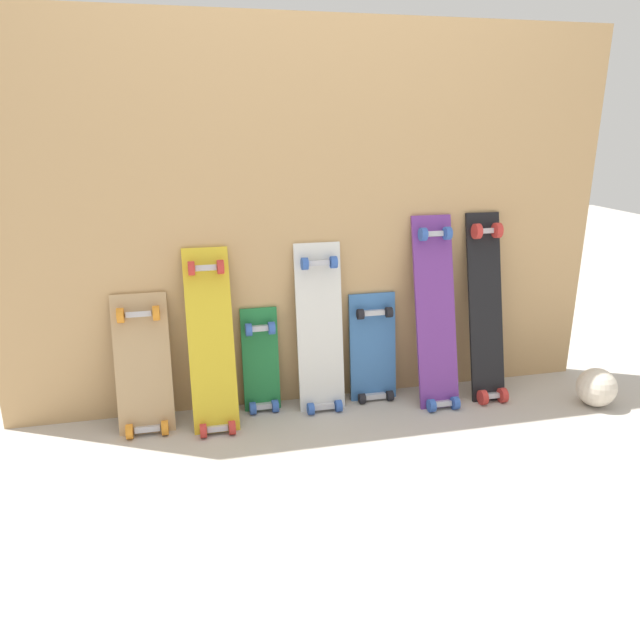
{
  "coord_description": "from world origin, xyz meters",
  "views": [
    {
      "loc": [
        -0.6,
        -2.59,
        1.3
      ],
      "look_at": [
        0.0,
        -0.07,
        0.44
      ],
      "focal_mm": 33.9,
      "sensor_mm": 36.0,
      "label": 1
    }
  ],
  "objects_px": {
    "skateboard_natural": "(143,371)",
    "skateboard_green": "(261,367)",
    "skateboard_blue": "(373,354)",
    "skateboard_purple": "(436,319)",
    "rubber_ball": "(596,387)",
    "skateboard_white": "(320,335)",
    "skateboard_yellow": "(212,348)",
    "skateboard_black": "(486,314)"
  },
  "relations": [
    {
      "from": "skateboard_white",
      "to": "skateboard_blue",
      "type": "distance_m",
      "value": 0.3
    },
    {
      "from": "skateboard_natural",
      "to": "skateboard_blue",
      "type": "height_order",
      "value": "skateboard_natural"
    },
    {
      "from": "skateboard_yellow",
      "to": "skateboard_white",
      "type": "height_order",
      "value": "skateboard_yellow"
    },
    {
      "from": "skateboard_natural",
      "to": "skateboard_purple",
      "type": "bearing_deg",
      "value": -1.25
    },
    {
      "from": "skateboard_green",
      "to": "skateboard_blue",
      "type": "relative_size",
      "value": 0.93
    },
    {
      "from": "skateboard_purple",
      "to": "skateboard_natural",
      "type": "bearing_deg",
      "value": 178.75
    },
    {
      "from": "skateboard_natural",
      "to": "skateboard_green",
      "type": "xyz_separation_m",
      "value": [
        0.52,
        0.06,
        -0.05
      ]
    },
    {
      "from": "skateboard_natural",
      "to": "skateboard_purple",
      "type": "relative_size",
      "value": 0.69
    },
    {
      "from": "skateboard_blue",
      "to": "skateboard_black",
      "type": "bearing_deg",
      "value": -8.27
    },
    {
      "from": "skateboard_blue",
      "to": "skateboard_green",
      "type": "bearing_deg",
      "value": 179.79
    },
    {
      "from": "skateboard_blue",
      "to": "skateboard_black",
      "type": "xyz_separation_m",
      "value": [
        0.54,
        -0.08,
        0.19
      ]
    },
    {
      "from": "skateboard_natural",
      "to": "skateboard_purple",
      "type": "xyz_separation_m",
      "value": [
        1.35,
        -0.03,
        0.14
      ]
    },
    {
      "from": "skateboard_white",
      "to": "skateboard_blue",
      "type": "height_order",
      "value": "skateboard_white"
    },
    {
      "from": "skateboard_blue",
      "to": "rubber_ball",
      "type": "bearing_deg",
      "value": -18.65
    },
    {
      "from": "skateboard_blue",
      "to": "skateboard_purple",
      "type": "xyz_separation_m",
      "value": [
        0.28,
        -0.08,
        0.18
      ]
    },
    {
      "from": "skateboard_blue",
      "to": "rubber_ball",
      "type": "distance_m",
      "value": 1.07
    },
    {
      "from": "skateboard_natural",
      "to": "skateboard_black",
      "type": "bearing_deg",
      "value": -0.83
    },
    {
      "from": "skateboard_purple",
      "to": "skateboard_white",
      "type": "bearing_deg",
      "value": 174.05
    },
    {
      "from": "skateboard_purple",
      "to": "rubber_ball",
      "type": "distance_m",
      "value": 0.83
    },
    {
      "from": "skateboard_natural",
      "to": "skateboard_yellow",
      "type": "relative_size",
      "value": 0.78
    },
    {
      "from": "skateboard_green",
      "to": "skateboard_purple",
      "type": "xyz_separation_m",
      "value": [
        0.83,
        -0.09,
        0.2
      ]
    },
    {
      "from": "skateboard_yellow",
      "to": "skateboard_blue",
      "type": "bearing_deg",
      "value": 6.35
    },
    {
      "from": "skateboard_black",
      "to": "rubber_ball",
      "type": "xyz_separation_m",
      "value": [
        0.47,
        -0.26,
        -0.32
      ]
    },
    {
      "from": "skateboard_green",
      "to": "skateboard_yellow",
      "type": "bearing_deg",
      "value": -158.76
    },
    {
      "from": "skateboard_yellow",
      "to": "skateboard_green",
      "type": "height_order",
      "value": "skateboard_yellow"
    },
    {
      "from": "skateboard_yellow",
      "to": "skateboard_white",
      "type": "xyz_separation_m",
      "value": [
        0.5,
        0.06,
        -0.0
      ]
    },
    {
      "from": "skateboard_yellow",
      "to": "skateboard_green",
      "type": "distance_m",
      "value": 0.28
    },
    {
      "from": "skateboard_white",
      "to": "skateboard_blue",
      "type": "xyz_separation_m",
      "value": [
        0.27,
        0.03,
        -0.13
      ]
    },
    {
      "from": "skateboard_green",
      "to": "skateboard_black",
      "type": "height_order",
      "value": "skateboard_black"
    },
    {
      "from": "skateboard_white",
      "to": "skateboard_purple",
      "type": "xyz_separation_m",
      "value": [
        0.55,
        -0.06,
        0.05
      ]
    },
    {
      "from": "rubber_ball",
      "to": "skateboard_black",
      "type": "bearing_deg",
      "value": 150.7
    },
    {
      "from": "skateboard_natural",
      "to": "skateboard_blue",
      "type": "relative_size",
      "value": 1.11
    },
    {
      "from": "skateboard_yellow",
      "to": "skateboard_purple",
      "type": "xyz_separation_m",
      "value": [
        1.05,
        0.0,
        0.05
      ]
    },
    {
      "from": "skateboard_green",
      "to": "skateboard_purple",
      "type": "relative_size",
      "value": 0.58
    },
    {
      "from": "skateboard_natural",
      "to": "skateboard_yellow",
      "type": "height_order",
      "value": "skateboard_yellow"
    },
    {
      "from": "skateboard_yellow",
      "to": "skateboard_purple",
      "type": "distance_m",
      "value": 1.05
    },
    {
      "from": "skateboard_natural",
      "to": "skateboard_blue",
      "type": "distance_m",
      "value": 1.07
    },
    {
      "from": "skateboard_green",
      "to": "skateboard_natural",
      "type": "bearing_deg",
      "value": -173.73
    },
    {
      "from": "skateboard_black",
      "to": "skateboard_yellow",
      "type": "bearing_deg",
      "value": -179.7
    },
    {
      "from": "skateboard_green",
      "to": "skateboard_white",
      "type": "relative_size",
      "value": 0.65
    },
    {
      "from": "skateboard_green",
      "to": "skateboard_purple",
      "type": "height_order",
      "value": "skateboard_purple"
    },
    {
      "from": "skateboard_natural",
      "to": "rubber_ball",
      "type": "distance_m",
      "value": 2.1
    }
  ]
}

